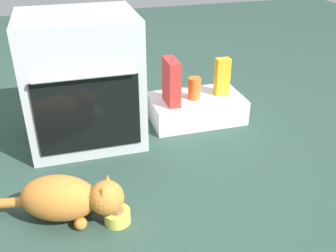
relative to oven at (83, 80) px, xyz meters
name	(u,v)px	position (x,y,z in m)	size (l,w,h in m)	color
ground	(110,178)	(0.06, -0.45, -0.37)	(8.00, 8.00, 0.00)	#284238
oven	(83,80)	(0.00, 0.00, 0.00)	(0.63, 0.57, 0.74)	#B7BABF
pantry_cabinet	(196,108)	(0.71, 0.04, -0.29)	(0.59, 0.35, 0.16)	white
food_bowl	(117,215)	(0.05, -0.78, -0.33)	(0.12, 0.12, 0.08)	#D1D14C
cat	(67,198)	(-0.15, -0.71, -0.25)	(0.68, 0.32, 0.22)	#C6752D
sauce_jar	(194,88)	(0.68, 0.03, -0.14)	(0.08, 0.08, 0.14)	#D16023
juice_carton	(222,77)	(0.88, 0.05, -0.09)	(0.09, 0.06, 0.24)	orange
cereal_box	(171,82)	(0.52, 0.00, -0.07)	(0.07, 0.18, 0.28)	#B72D28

